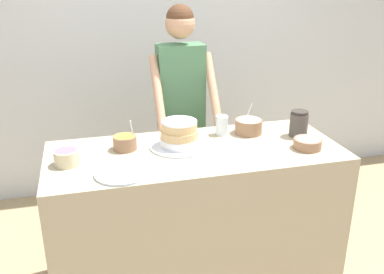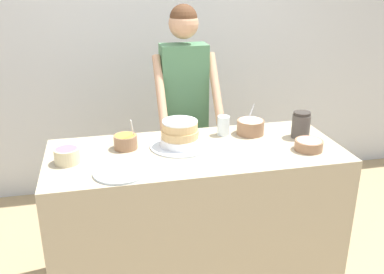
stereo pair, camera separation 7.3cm
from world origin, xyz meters
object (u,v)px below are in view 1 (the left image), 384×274
(frosting_bowl_pink, at_px, (307,143))
(stoneware_jar, at_px, (299,124))
(ceramic_plate, at_px, (122,173))
(frosting_bowl_white, at_px, (249,126))
(frosting_bowl_purple, at_px, (67,157))
(person_baker, at_px, (181,96))
(drinking_glass, at_px, (222,125))
(cake, at_px, (180,136))
(frosting_bowl_orange, at_px, (125,142))

(frosting_bowl_pink, xyz_separation_m, stoneware_jar, (0.04, 0.20, 0.05))
(ceramic_plate, xyz_separation_m, stoneware_jar, (1.12, 0.27, 0.07))
(frosting_bowl_white, bearing_deg, frosting_bowl_pink, -53.50)
(frosting_bowl_purple, distance_m, ceramic_plate, 0.33)
(frosting_bowl_pink, bearing_deg, person_baker, 125.41)
(frosting_bowl_purple, relative_size, drinking_glass, 1.10)
(cake, xyz_separation_m, ceramic_plate, (-0.37, -0.28, -0.06))
(frosting_bowl_purple, distance_m, frosting_bowl_white, 1.12)
(drinking_glass, bearing_deg, person_baker, 109.03)
(frosting_bowl_pink, bearing_deg, stoneware_jar, 77.33)
(frosting_bowl_orange, xyz_separation_m, frosting_bowl_white, (0.78, 0.07, 0.00))
(frosting_bowl_pink, distance_m, ceramic_plate, 1.08)
(frosting_bowl_orange, distance_m, frosting_bowl_pink, 1.05)
(person_baker, xyz_separation_m, cake, (-0.15, -0.58, -0.07))
(frosting_bowl_orange, bearing_deg, cake, -7.51)
(person_baker, bearing_deg, frosting_bowl_pink, -54.59)
(frosting_bowl_pink, distance_m, frosting_bowl_white, 0.40)
(frosting_bowl_pink, height_order, frosting_bowl_white, frosting_bowl_white)
(stoneware_jar, bearing_deg, frosting_bowl_white, 156.64)
(frosting_bowl_orange, xyz_separation_m, frosting_bowl_pink, (1.02, -0.25, -0.01))
(frosting_bowl_orange, relative_size, frosting_bowl_pink, 1.19)
(frosting_bowl_pink, distance_m, drinking_glass, 0.53)
(person_baker, relative_size, cake, 4.71)
(person_baker, bearing_deg, stoneware_jar, -44.32)
(frosting_bowl_orange, xyz_separation_m, stoneware_jar, (1.06, -0.06, 0.03))
(frosting_bowl_white, xyz_separation_m, stoneware_jar, (0.28, -0.12, 0.03))
(frosting_bowl_white, relative_size, stoneware_jar, 1.10)
(cake, bearing_deg, frosting_bowl_orange, 172.49)
(frosting_bowl_orange, distance_m, frosting_bowl_white, 0.79)
(person_baker, distance_m, frosting_bowl_white, 0.58)
(frosting_bowl_white, height_order, ceramic_plate, frosting_bowl_white)
(frosting_bowl_purple, height_order, drinking_glass, drinking_glass)
(frosting_bowl_purple, height_order, ceramic_plate, frosting_bowl_purple)
(frosting_bowl_pink, height_order, ceramic_plate, frosting_bowl_pink)
(cake, distance_m, stoneware_jar, 0.75)
(person_baker, distance_m, stoneware_jar, 0.85)
(frosting_bowl_white, distance_m, stoneware_jar, 0.31)
(drinking_glass, xyz_separation_m, stoneware_jar, (0.45, -0.14, 0.02))
(cake, relative_size, stoneware_jar, 2.19)
(person_baker, distance_m, drinking_glass, 0.48)
(cake, relative_size, frosting_bowl_pink, 2.22)
(frosting_bowl_pink, relative_size, stoneware_jar, 0.99)
(frosting_bowl_white, height_order, drinking_glass, frosting_bowl_white)
(drinking_glass, distance_m, ceramic_plate, 0.78)
(frosting_bowl_purple, xyz_separation_m, ceramic_plate, (0.27, -0.19, -0.04))
(person_baker, bearing_deg, drinking_glass, -70.97)
(ceramic_plate, bearing_deg, stoneware_jar, 13.40)
(drinking_glass, bearing_deg, stoneware_jar, -17.61)
(cake, xyz_separation_m, stoneware_jar, (0.75, -0.01, 0.01))
(frosting_bowl_orange, relative_size, ceramic_plate, 0.69)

